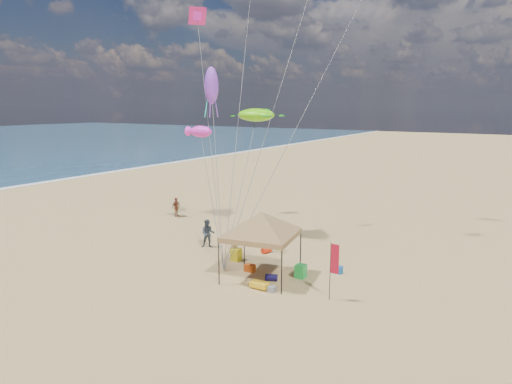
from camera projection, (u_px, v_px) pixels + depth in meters
ground at (226, 276)px, 23.95m from camera, size 280.00×280.00×0.00m
canopy_tent at (261, 214)px, 23.09m from camera, size 6.47×6.47×4.06m
feather_flag at (334, 262)px, 20.61m from camera, size 0.42×0.04×2.74m
cooler_red at (250, 268)px, 24.60m from camera, size 0.54×0.38×0.38m
cooler_blue at (337, 270)px, 24.37m from camera, size 0.54×0.38×0.38m
bag_navy at (271, 278)px, 23.26m from camera, size 0.69×0.54×0.36m
bag_orange at (266, 250)px, 27.67m from camera, size 0.54×0.69×0.36m
chair_green at (301, 271)px, 23.68m from camera, size 0.50×0.50×0.70m
chair_yellow at (236, 255)px, 26.31m from camera, size 0.50×0.50×0.70m
crate_grey at (272, 289)px, 21.88m from camera, size 0.34×0.30×0.28m
beach_cart at (260, 285)px, 22.29m from camera, size 0.90×0.50×0.24m
person_near_a at (233, 246)px, 26.37m from camera, size 0.60×0.41×1.62m
person_near_b at (208, 234)px, 28.63m from camera, size 1.10×1.04×1.80m
person_near_c at (273, 239)px, 27.81m from camera, size 1.18×0.96×1.59m
person_far_a at (176, 207)px, 36.61m from camera, size 0.39×0.93×1.58m
turtle_kite at (256, 115)px, 30.10m from camera, size 3.18×2.91×0.86m
fish_kite at (201, 132)px, 30.04m from camera, size 1.84×1.12×0.77m
squid_kite at (211, 86)px, 29.63m from camera, size 1.02×1.02×2.39m
stunt_kite_pink at (197, 16)px, 35.06m from camera, size 1.30×1.41×1.22m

